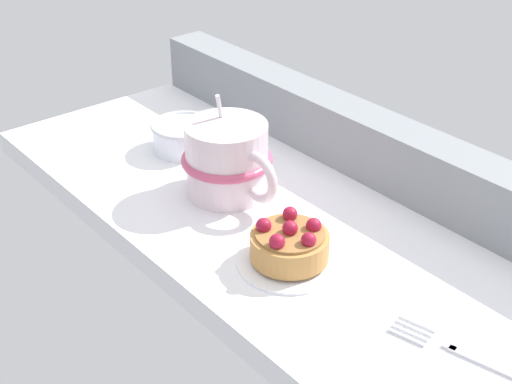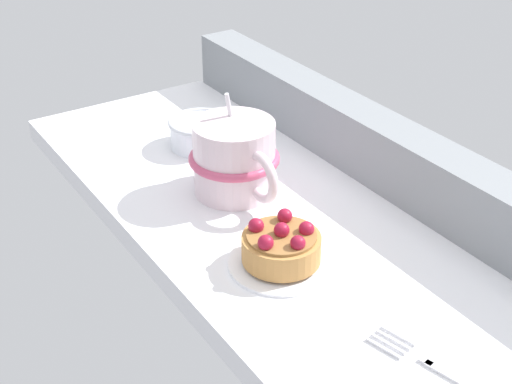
{
  "view_description": "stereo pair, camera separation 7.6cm",
  "coord_description": "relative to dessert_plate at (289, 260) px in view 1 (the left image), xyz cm",
  "views": [
    {
      "loc": [
        46.43,
        -46.27,
        42.91
      ],
      "look_at": [
        -4.24,
        -4.23,
        4.08
      ],
      "focal_mm": 51.18,
      "sensor_mm": 36.0,
      "label": 1
    },
    {
      "loc": [
        50.96,
        -40.13,
        42.91
      ],
      "look_at": [
        -4.24,
        -4.23,
        4.08
      ],
      "focal_mm": 51.18,
      "sensor_mm": 36.0,
      "label": 2
    }
  ],
  "objects": [
    {
      "name": "coffee_mug",
      "position": [
        -14.65,
        3.77,
        3.98
      ],
      "size": [
        13.69,
        10.43,
        11.51
      ],
      "color": "silver",
      "rests_on": "ground_plane"
    },
    {
      "name": "ground_plane",
      "position": [
        -3.2,
        6.12,
        -1.72
      ],
      "size": [
        87.25,
        32.84,
        2.8
      ],
      "primitive_type": "cube",
      "color": "white"
    },
    {
      "name": "window_rail_back",
      "position": [
        -3.2,
        19.83,
        3.44
      ],
      "size": [
        85.5,
        5.42,
        7.52
      ],
      "primitive_type": "cube",
      "color": "gray",
      "rests_on": "ground_plane"
    },
    {
      "name": "dessert_fork",
      "position": [
        20.22,
        2.74,
        -0.03
      ],
      "size": [
        15.77,
        5.22,
        0.6
      ],
      "color": "silver",
      "rests_on": "ground_plane"
    },
    {
      "name": "dessert_plate",
      "position": [
        0.0,
        0.0,
        0.0
      ],
      "size": [
        10.6,
        10.6,
        0.7
      ],
      "color": "white",
      "rests_on": "ground_plane"
    },
    {
      "name": "sugar_bowl",
      "position": [
        -27.09,
        5.71,
        1.65
      ],
      "size": [
        8.21,
        8.21,
        3.68
      ],
      "color": "silver",
      "rests_on": "ground_plane"
    },
    {
      "name": "raspberry_tart",
      "position": [
        -0.0,
        -0.0,
        2.02
      ],
      "size": [
        7.81,
        7.81,
        4.17
      ],
      "color": "#B77F42",
      "rests_on": "dessert_plate"
    }
  ]
}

